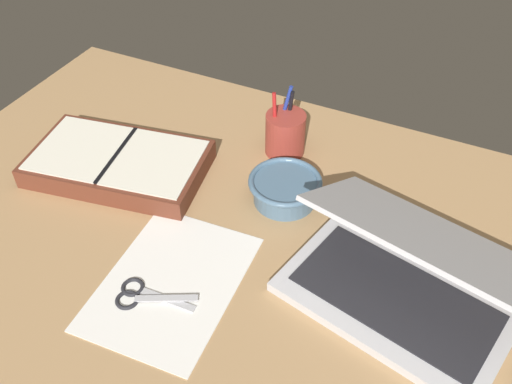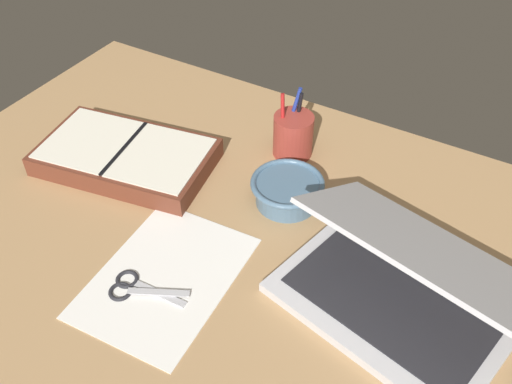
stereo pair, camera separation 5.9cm
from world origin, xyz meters
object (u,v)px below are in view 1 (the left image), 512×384
Objects in this scene: bowl at (285,189)px; planner at (118,163)px; scissors at (139,295)px; pen_cup at (285,133)px; laptop at (405,278)px.

planner is (-33.76, -6.78, -0.67)cm from bowl.
bowl reaches higher than scissors.
pen_cup reaches higher than bowl.
pen_cup reaches higher than planner.
planner is at bearing 116.40° from scissors.
laptop is 42.18cm from pen_cup.
bowl is 0.37× the size of planner.
laptop is 1.08× the size of planner.
scissors is at bearing -111.25° from bowl.
bowl is at bearing 1.56° from planner.
pen_cup is 46.13cm from scissors.
planner is (-60.05, 6.22, -2.36)cm from laptop.
planner is at bearing -172.93° from laptop.
pen_cup is at bearing 27.14° from planner.
scissors is (-12.24, -31.49, -2.59)cm from bowl.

